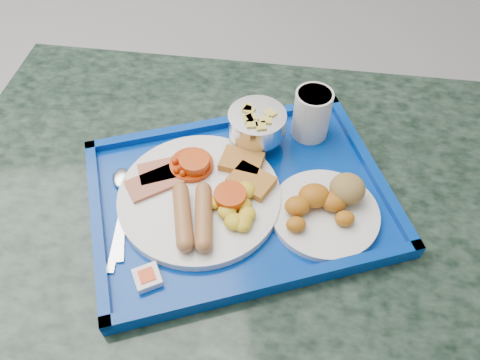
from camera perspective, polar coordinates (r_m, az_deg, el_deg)
The scene contains 9 objects.
table at distance 0.96m, azimuth 0.76°, elevation -7.70°, with size 1.24×0.99×0.68m.
tray at distance 0.79m, azimuth 0.00°, elevation -2.12°, with size 0.53×0.41×0.03m.
main_plate at distance 0.77m, azimuth -4.47°, elevation -1.77°, with size 0.27×0.27×0.04m.
bread_plate at distance 0.76m, azimuth 10.56°, elevation -3.11°, with size 0.18×0.18×0.06m.
fruit_bowl at distance 0.83m, azimuth 2.07°, elevation 6.86°, with size 0.10×0.10×0.07m.
juice_cup at distance 0.86m, azimuth 8.77°, elevation 8.12°, with size 0.07×0.07×0.09m.
spoon at distance 0.81m, azimuth -14.25°, elevation -1.20°, with size 0.03×0.19×0.01m.
knife at distance 0.77m, azimuth -14.44°, elevation -5.52°, with size 0.01×0.16×0.00m, color silver.
jam_packet at distance 0.71m, azimuth -11.22°, elevation -11.58°, with size 0.05×0.05×0.01m.
Camera 1 is at (0.91, -1.33, 1.32)m, focal length 35.00 mm.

